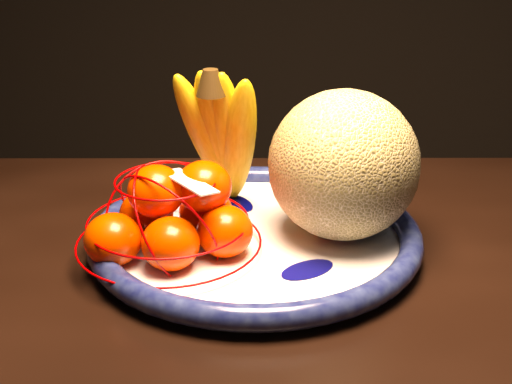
# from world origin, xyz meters

# --- Properties ---
(dining_table) EXTENTS (1.62, 1.08, 0.76)m
(dining_table) POSITION_xyz_m (-0.10, 0.03, 0.68)
(dining_table) COLOR black
(dining_table) RESTS_ON ground
(fruit_bowl) EXTENTS (0.40, 0.40, 0.03)m
(fruit_bowl) POSITION_xyz_m (-0.28, 0.16, 0.78)
(fruit_bowl) COLOR white
(fruit_bowl) RESTS_ON dining_table
(cantaloupe) EXTENTS (0.18, 0.18, 0.18)m
(cantaloupe) POSITION_xyz_m (-0.18, 0.17, 0.87)
(cantaloupe) COLOR olive
(cantaloupe) RESTS_ON fruit_bowl
(banana_bunch) EXTENTS (0.14, 0.13, 0.21)m
(banana_bunch) POSITION_xyz_m (-0.33, 0.23, 0.89)
(banana_bunch) COLOR yellow
(banana_bunch) RESTS_ON fruit_bowl
(mandarin_bag) EXTENTS (0.24, 0.24, 0.14)m
(mandarin_bag) POSITION_xyz_m (-0.37, 0.11, 0.82)
(mandarin_bag) COLOR #FF3600
(mandarin_bag) RESTS_ON fruit_bowl
(price_tag) EXTENTS (0.07, 0.07, 0.01)m
(price_tag) POSITION_xyz_m (-0.35, 0.09, 0.87)
(price_tag) COLOR white
(price_tag) RESTS_ON mandarin_bag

